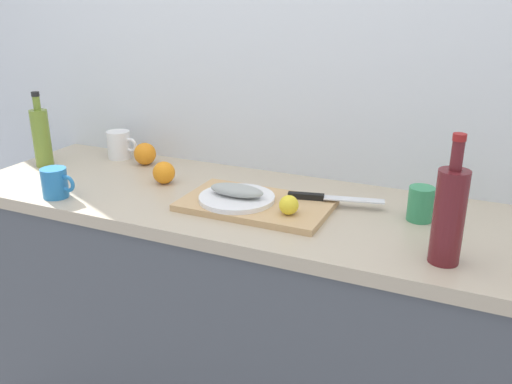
{
  "coord_description": "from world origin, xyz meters",
  "views": [
    {
      "loc": [
        0.63,
        -1.42,
        1.52
      ],
      "look_at": [
        0.01,
        -0.04,
        0.95
      ],
      "focal_mm": 37.74,
      "sensor_mm": 36.0,
      "label": 1
    }
  ],
  "objects_px": {
    "olive_oil_bottle": "(41,136)",
    "wine_bottle": "(449,214)",
    "cutting_board": "(256,204)",
    "orange_0": "(145,154)",
    "chef_knife": "(323,197)",
    "coffee_mug_0": "(55,183)",
    "lemon_0": "(289,205)",
    "coffee_mug_1": "(422,204)",
    "coffee_mug_2": "(119,145)",
    "fish_fillet": "(237,190)",
    "white_plate": "(237,198)"
  },
  "relations": [
    {
      "from": "olive_oil_bottle",
      "to": "wine_bottle",
      "type": "bearing_deg",
      "value": -7.37
    },
    {
      "from": "fish_fillet",
      "to": "coffee_mug_0",
      "type": "relative_size",
      "value": 1.44
    },
    {
      "from": "wine_bottle",
      "to": "coffee_mug_2",
      "type": "height_order",
      "value": "wine_bottle"
    },
    {
      "from": "olive_oil_bottle",
      "to": "coffee_mug_2",
      "type": "height_order",
      "value": "olive_oil_bottle"
    },
    {
      "from": "chef_knife",
      "to": "coffee_mug_2",
      "type": "xyz_separation_m",
      "value": [
        -0.88,
        0.16,
        0.02
      ]
    },
    {
      "from": "lemon_0",
      "to": "coffee_mug_1",
      "type": "relative_size",
      "value": 0.5
    },
    {
      "from": "chef_knife",
      "to": "orange_0",
      "type": "relative_size",
      "value": 3.48
    },
    {
      "from": "olive_oil_bottle",
      "to": "wine_bottle",
      "type": "height_order",
      "value": "wine_bottle"
    },
    {
      "from": "coffee_mug_2",
      "to": "wine_bottle",
      "type": "bearing_deg",
      "value": -17.0
    },
    {
      "from": "white_plate",
      "to": "wine_bottle",
      "type": "relative_size",
      "value": 0.72
    },
    {
      "from": "cutting_board",
      "to": "lemon_0",
      "type": "relative_size",
      "value": 7.9
    },
    {
      "from": "cutting_board",
      "to": "wine_bottle",
      "type": "height_order",
      "value": "wine_bottle"
    },
    {
      "from": "cutting_board",
      "to": "orange_0",
      "type": "height_order",
      "value": "orange_0"
    },
    {
      "from": "olive_oil_bottle",
      "to": "wine_bottle",
      "type": "distance_m",
      "value": 1.46
    },
    {
      "from": "wine_bottle",
      "to": "coffee_mug_1",
      "type": "bearing_deg",
      "value": 110.45
    },
    {
      "from": "lemon_0",
      "to": "coffee_mug_1",
      "type": "bearing_deg",
      "value": 24.69
    },
    {
      "from": "cutting_board",
      "to": "coffee_mug_0",
      "type": "distance_m",
      "value": 0.64
    },
    {
      "from": "white_plate",
      "to": "wine_bottle",
      "type": "xyz_separation_m",
      "value": [
        0.61,
        -0.11,
        0.1
      ]
    },
    {
      "from": "olive_oil_bottle",
      "to": "coffee_mug_2",
      "type": "relative_size",
      "value": 2.14
    },
    {
      "from": "coffee_mug_0",
      "to": "coffee_mug_1",
      "type": "relative_size",
      "value": 1.07
    },
    {
      "from": "cutting_board",
      "to": "white_plate",
      "type": "height_order",
      "value": "white_plate"
    },
    {
      "from": "wine_bottle",
      "to": "orange_0",
      "type": "height_order",
      "value": "wine_bottle"
    },
    {
      "from": "wine_bottle",
      "to": "coffee_mug_2",
      "type": "xyz_separation_m",
      "value": [
        -1.25,
        0.38,
        -0.07
      ]
    },
    {
      "from": "lemon_0",
      "to": "coffee_mug_0",
      "type": "xyz_separation_m",
      "value": [
        -0.74,
        -0.13,
        -0.0
      ]
    },
    {
      "from": "coffee_mug_1",
      "to": "orange_0",
      "type": "bearing_deg",
      "value": 173.4
    },
    {
      "from": "coffee_mug_2",
      "to": "chef_knife",
      "type": "bearing_deg",
      "value": -10.26
    },
    {
      "from": "cutting_board",
      "to": "lemon_0",
      "type": "xyz_separation_m",
      "value": [
        0.13,
        -0.05,
        0.04
      ]
    },
    {
      "from": "wine_bottle",
      "to": "cutting_board",
      "type": "bearing_deg",
      "value": 166.68
    },
    {
      "from": "coffee_mug_2",
      "to": "cutting_board",
      "type": "bearing_deg",
      "value": -19.84
    },
    {
      "from": "white_plate",
      "to": "olive_oil_bottle",
      "type": "distance_m",
      "value": 0.85
    },
    {
      "from": "chef_knife",
      "to": "orange_0",
      "type": "xyz_separation_m",
      "value": [
        -0.74,
        0.13,
        0.01
      ]
    },
    {
      "from": "fish_fillet",
      "to": "chef_knife",
      "type": "height_order",
      "value": "fish_fillet"
    },
    {
      "from": "chef_knife",
      "to": "coffee_mug_0",
      "type": "distance_m",
      "value": 0.84
    },
    {
      "from": "coffee_mug_1",
      "to": "coffee_mug_0",
      "type": "bearing_deg",
      "value": -165.31
    },
    {
      "from": "white_plate",
      "to": "coffee_mug_2",
      "type": "height_order",
      "value": "coffee_mug_2"
    },
    {
      "from": "lemon_0",
      "to": "coffee_mug_0",
      "type": "bearing_deg",
      "value": -170.32
    },
    {
      "from": "chef_knife",
      "to": "olive_oil_bottle",
      "type": "height_order",
      "value": "olive_oil_bottle"
    },
    {
      "from": "wine_bottle",
      "to": "coffee_mug_1",
      "type": "xyz_separation_m",
      "value": [
        -0.09,
        0.24,
        -0.07
      ]
    },
    {
      "from": "fish_fillet",
      "to": "wine_bottle",
      "type": "xyz_separation_m",
      "value": [
        0.61,
        -0.11,
        0.07
      ]
    },
    {
      "from": "cutting_board",
      "to": "coffee_mug_2",
      "type": "xyz_separation_m",
      "value": [
        -0.7,
        0.25,
        0.04
      ]
    },
    {
      "from": "lemon_0",
      "to": "olive_oil_bottle",
      "type": "relative_size",
      "value": 0.2
    },
    {
      "from": "olive_oil_bottle",
      "to": "coffee_mug_0",
      "type": "relative_size",
      "value": 2.3
    },
    {
      "from": "white_plate",
      "to": "lemon_0",
      "type": "distance_m",
      "value": 0.19
    },
    {
      "from": "coffee_mug_0",
      "to": "coffee_mug_2",
      "type": "distance_m",
      "value": 0.44
    },
    {
      "from": "orange_0",
      "to": "coffee_mug_1",
      "type": "bearing_deg",
      "value": -6.6
    },
    {
      "from": "wine_bottle",
      "to": "coffee_mug_0",
      "type": "relative_size",
      "value": 2.65
    },
    {
      "from": "chef_knife",
      "to": "lemon_0",
      "type": "distance_m",
      "value": 0.16
    },
    {
      "from": "chef_knife",
      "to": "coffee_mug_0",
      "type": "bearing_deg",
      "value": -173.7
    },
    {
      "from": "chef_knife",
      "to": "coffee_mug_2",
      "type": "height_order",
      "value": "coffee_mug_2"
    },
    {
      "from": "coffee_mug_0",
      "to": "chef_knife",
      "type": "bearing_deg",
      "value": 18.83
    }
  ]
}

